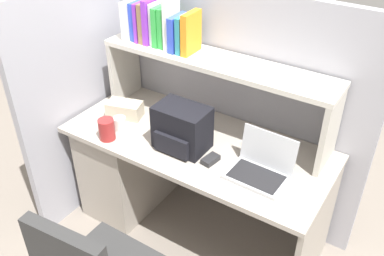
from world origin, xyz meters
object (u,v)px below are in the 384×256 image
(computer_mouse, at_px, (211,160))
(snack_canister, at_px, (107,129))
(tissue_box, at_px, (125,109))
(laptop, at_px, (261,166))
(paper_cup, at_px, (120,124))
(backpack, at_px, (182,129))

(computer_mouse, xyz_separation_m, snack_canister, (-0.63, -0.14, 0.05))
(computer_mouse, bearing_deg, tissue_box, -179.43)
(tissue_box, bearing_deg, laptop, -20.05)
(computer_mouse, height_order, paper_cup, paper_cup)
(paper_cup, bearing_deg, snack_canister, -89.46)
(computer_mouse, relative_size, snack_canister, 0.80)
(laptop, distance_m, paper_cup, 0.91)
(tissue_box, bearing_deg, snack_canister, -89.73)
(laptop, relative_size, tissue_box, 1.45)
(computer_mouse, height_order, snack_canister, snack_canister)
(snack_canister, bearing_deg, computer_mouse, 12.36)
(tissue_box, height_order, snack_canister, snack_canister)
(computer_mouse, distance_m, tissue_box, 0.72)
(laptop, relative_size, computer_mouse, 3.06)
(snack_canister, bearing_deg, backpack, 22.35)
(paper_cup, bearing_deg, laptop, 5.08)
(paper_cup, height_order, snack_canister, snack_canister)
(backpack, xyz_separation_m, tissue_box, (-0.49, 0.08, -0.08))
(computer_mouse, relative_size, paper_cup, 1.21)
(laptop, relative_size, snack_canister, 2.43)
(laptop, height_order, tissue_box, laptop)
(laptop, distance_m, tissue_box, 0.98)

